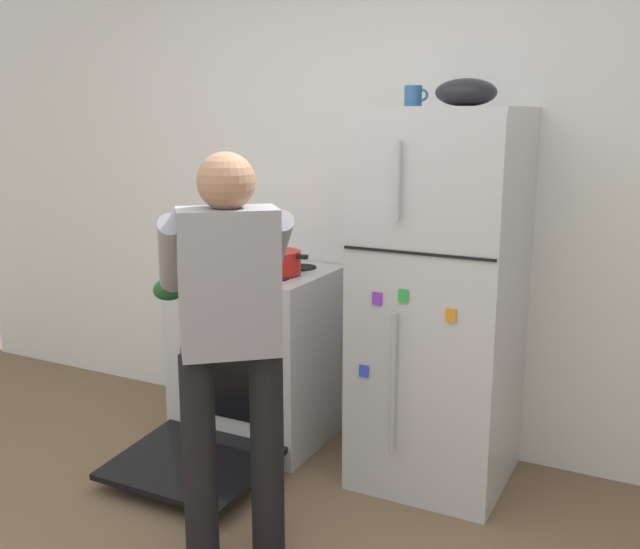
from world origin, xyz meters
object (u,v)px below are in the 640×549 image
(person_cook, at_px, (229,323))
(pepper_mill, at_px, (230,240))
(coffee_mug, at_px, (414,96))
(stove_range, at_px, (257,356))
(red_pot, at_px, (278,262))
(mixing_bowl, at_px, (466,92))
(refrigerator, at_px, (440,300))

(person_cook, relative_size, pepper_mill, 8.33)
(person_cook, xyz_separation_m, coffee_mug, (0.32, 1.05, 0.84))
(stove_range, bearing_deg, red_pot, -11.28)
(stove_range, xyz_separation_m, red_pot, (0.16, -0.03, 0.54))
(mixing_bowl, bearing_deg, stove_range, -179.04)
(stove_range, height_order, person_cook, person_cook)
(coffee_mug, xyz_separation_m, mixing_bowl, (0.26, -0.05, 0.01))
(pepper_mill, distance_m, mixing_bowl, 1.60)
(refrigerator, xyz_separation_m, person_cook, (-0.50, -1.00, 0.08))
(refrigerator, bearing_deg, red_pot, -176.63)
(stove_range, height_order, mixing_bowl, mixing_bowl)
(stove_range, relative_size, person_cook, 0.77)
(red_pot, height_order, pepper_mill, pepper_mill)
(stove_range, xyz_separation_m, person_cook, (0.50, -0.98, 0.51))
(mixing_bowl, bearing_deg, red_pot, -176.90)
(stove_range, bearing_deg, mixing_bowl, 0.96)
(person_cook, bearing_deg, pepper_mill, 123.81)
(stove_range, height_order, coffee_mug, coffee_mug)
(refrigerator, distance_m, person_cook, 1.12)
(coffee_mug, relative_size, pepper_mill, 0.58)
(stove_range, xyz_separation_m, coffee_mug, (0.83, 0.07, 1.35))
(stove_range, height_order, red_pot, red_pot)
(stove_range, height_order, pepper_mill, pepper_mill)
(stove_range, bearing_deg, refrigerator, 1.01)
(red_pot, distance_m, pepper_mill, 0.52)
(red_pot, xyz_separation_m, pepper_mill, (-0.46, 0.25, 0.04))
(person_cook, height_order, mixing_bowl, mixing_bowl)
(refrigerator, relative_size, stove_range, 1.43)
(pepper_mill, xyz_separation_m, mixing_bowl, (1.38, -0.20, 0.79))
(stove_range, xyz_separation_m, pepper_mill, (-0.30, 0.22, 0.57))
(red_pot, relative_size, coffee_mug, 2.96)
(refrigerator, distance_m, red_pot, 0.85)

